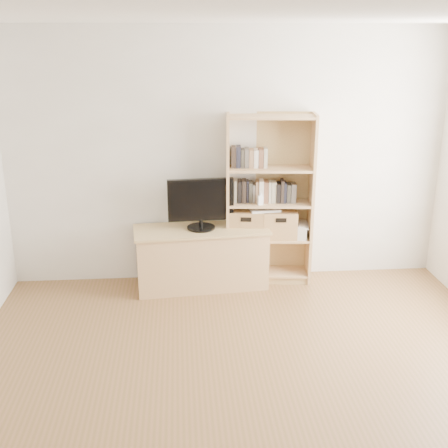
{
  "coord_description": "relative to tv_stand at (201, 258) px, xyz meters",
  "views": [
    {
      "loc": [
        -0.49,
        -3.13,
        2.5
      ],
      "look_at": [
        -0.09,
        1.9,
        0.79
      ],
      "focal_mm": 45.0,
      "sensor_mm": 36.0,
      "label": 1
    }
  ],
  "objects": [
    {
      "name": "bookshelf",
      "position": [
        0.71,
        0.09,
        0.58
      ],
      "size": [
        0.91,
        0.39,
        1.77
      ],
      "primitive_type": "cube",
      "rotation": [
        0.0,
        0.0,
        -0.09
      ],
      "color": "tan",
      "rests_on": "floor"
    },
    {
      "name": "television",
      "position": [
        0.0,
        0.0,
        0.59
      ],
      "size": [
        0.66,
        0.1,
        0.52
      ],
      "primitive_type": "cube",
      "rotation": [
        0.0,
        0.0,
        0.07
      ],
      "color": "black",
      "rests_on": "tv_stand"
    },
    {
      "name": "floor",
      "position": [
        0.29,
        -2.25,
        -0.3
      ],
      "size": [
        4.5,
        5.0,
        0.01
      ],
      "primitive_type": "cube",
      "color": "brown",
      "rests_on": "ground"
    },
    {
      "name": "back_wall",
      "position": [
        0.29,
        0.25,
        1.0
      ],
      "size": [
        4.5,
        0.02,
        2.6
      ],
      "primitive_type": "cube",
      "color": "beige",
      "rests_on": "floor"
    },
    {
      "name": "basket_right",
      "position": [
        0.82,
        0.08,
        0.33
      ],
      "size": [
        0.37,
        0.31,
        0.29
      ],
      "primitive_type": "cube",
      "rotation": [
        0.0,
        0.0,
        -0.06
      ],
      "color": "tan",
      "rests_on": "bookshelf"
    },
    {
      "name": "magazine_stack",
      "position": [
        1.01,
        0.06,
        0.25
      ],
      "size": [
        0.24,
        0.3,
        0.12
      ],
      "primitive_type": "cube",
      "rotation": [
        0.0,
        0.0,
        -0.22
      ],
      "color": "beige",
      "rests_on": "bookshelf"
    },
    {
      "name": "tv_stand",
      "position": [
        0.0,
        0.0,
        0.0
      ],
      "size": [
        1.36,
        0.61,
        0.6
      ],
      "primitive_type": "cube",
      "rotation": [
        0.0,
        0.0,
        0.09
      ],
      "color": "tan",
      "rests_on": "floor"
    },
    {
      "name": "basket_left",
      "position": [
        0.47,
        0.11,
        0.34
      ],
      "size": [
        0.39,
        0.34,
        0.29
      ],
      "primitive_type": "cube",
      "rotation": [
        0.0,
        0.0,
        -0.14
      ],
      "color": "tan",
      "rests_on": "bookshelf"
    },
    {
      "name": "baby_monitor",
      "position": [
        0.6,
        0.0,
        0.61
      ],
      "size": [
        0.06,
        0.05,
        0.1
      ],
      "primitive_type": "cube",
      "rotation": [
        0.0,
        0.0,
        0.26
      ],
      "color": "white",
      "rests_on": "bookshelf"
    },
    {
      "name": "ceiling",
      "position": [
        0.29,
        -2.25,
        2.3
      ],
      "size": [
        4.5,
        5.0,
        0.01
      ],
      "primitive_type": "cube",
      "color": "white",
      "rests_on": "back_wall"
    },
    {
      "name": "books_row_upper",
      "position": [
        0.52,
        0.13,
        1.02
      ],
      "size": [
        0.38,
        0.16,
        0.2
      ],
      "primitive_type": "cube",
      "rotation": [
        0.0,
        0.0,
        -0.07
      ],
      "color": "#B3AE98",
      "rests_on": "bookshelf"
    },
    {
      "name": "books_row_mid",
      "position": [
        0.71,
        0.11,
        0.67
      ],
      "size": [
        0.85,
        0.27,
        0.22
      ],
      "primitive_type": "cube",
      "rotation": [
        0.0,
        0.0,
        -0.13
      ],
      "color": "#B3AE98",
      "rests_on": "bookshelf"
    },
    {
      "name": "laptop",
      "position": [
        0.65,
        0.07,
        0.5
      ],
      "size": [
        0.32,
        0.24,
        0.02
      ],
      "primitive_type": "cube",
      "rotation": [
        0.0,
        0.0,
        0.11
      ],
      "color": "silver",
      "rests_on": "basket_left"
    }
  ]
}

